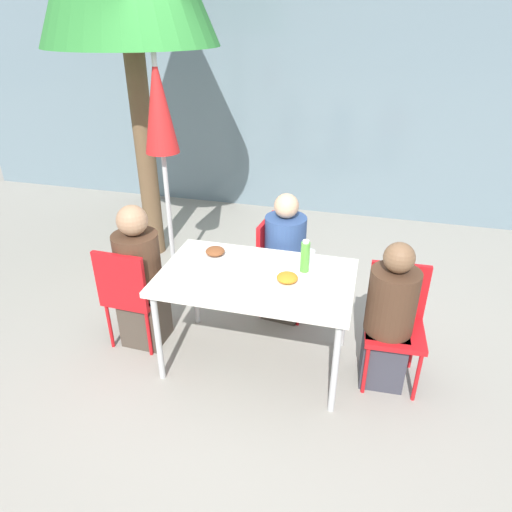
# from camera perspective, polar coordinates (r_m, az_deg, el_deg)

# --- Properties ---
(ground_plane) EXTENTS (24.00, 24.00, 0.00)m
(ground_plane) POSITION_cam_1_polar(r_m,az_deg,el_deg) (3.61, 0.00, -12.86)
(ground_plane) COLOR gray
(building_facade) EXTENTS (10.00, 0.20, 3.00)m
(building_facade) POSITION_cam_1_polar(r_m,az_deg,el_deg) (5.96, 8.38, 19.42)
(building_facade) COLOR slate
(building_facade) RESTS_ON ground
(dining_table) EXTENTS (1.35, 0.83, 0.76)m
(dining_table) POSITION_cam_1_polar(r_m,az_deg,el_deg) (3.20, 0.00, -3.36)
(dining_table) COLOR silver
(dining_table) RESTS_ON ground
(chair_left) EXTENTS (0.41, 0.41, 0.86)m
(chair_left) POSITION_cam_1_polar(r_m,az_deg,el_deg) (3.60, -15.47, -4.17)
(chair_left) COLOR red
(chair_left) RESTS_ON ground
(person_left) EXTENTS (0.34, 0.34, 1.17)m
(person_left) POSITION_cam_1_polar(r_m,az_deg,el_deg) (3.61, -14.25, -3.01)
(person_left) COLOR #473D33
(person_left) RESTS_ON ground
(chair_right) EXTENTS (0.42, 0.42, 0.86)m
(chair_right) POSITION_cam_1_polar(r_m,az_deg,el_deg) (3.34, 17.03, -7.16)
(chair_right) COLOR red
(chair_right) RESTS_ON ground
(person_right) EXTENTS (0.33, 0.33, 1.10)m
(person_right) POSITION_cam_1_polar(r_m,az_deg,el_deg) (3.26, 16.26, -7.70)
(person_right) COLOR #383842
(person_right) RESTS_ON ground
(chair_far) EXTENTS (0.44, 0.44, 0.86)m
(chair_far) POSITION_cam_1_polar(r_m,az_deg,el_deg) (3.90, 2.69, -0.41)
(chair_far) COLOR red
(chair_far) RESTS_ON ground
(person_far) EXTENTS (0.34, 0.34, 1.12)m
(person_far) POSITION_cam_1_polar(r_m,az_deg,el_deg) (3.83, 3.59, -0.66)
(person_far) COLOR #473D33
(person_far) RESTS_ON ground
(closed_umbrella) EXTENTS (0.36, 0.36, 2.11)m
(closed_umbrella) POSITION_cam_1_polar(r_m,az_deg,el_deg) (4.16, -11.89, 15.97)
(closed_umbrella) COLOR #333333
(closed_umbrella) RESTS_ON ground
(plate_0) EXTENTS (0.26, 0.26, 0.07)m
(plate_0) POSITION_cam_1_polar(r_m,az_deg,el_deg) (3.07, 3.92, -2.97)
(plate_0) COLOR white
(plate_0) RESTS_ON dining_table
(plate_1) EXTENTS (0.26, 0.26, 0.07)m
(plate_1) POSITION_cam_1_polar(r_m,az_deg,el_deg) (3.41, -5.12, 0.37)
(plate_1) COLOR white
(plate_1) RESTS_ON dining_table
(bottle) EXTENTS (0.06, 0.06, 0.24)m
(bottle) POSITION_cam_1_polar(r_m,az_deg,el_deg) (3.18, 6.15, -0.06)
(bottle) COLOR #51A338
(bottle) RESTS_ON dining_table
(drinking_cup) EXTENTS (0.08, 0.08, 0.08)m
(drinking_cup) POSITION_cam_1_polar(r_m,az_deg,el_deg) (3.35, 6.71, 0.02)
(drinking_cup) COLOR silver
(drinking_cup) RESTS_ON dining_table
(salad_bowl) EXTENTS (0.15, 0.15, 0.05)m
(salad_bowl) POSITION_cam_1_polar(r_m,az_deg,el_deg) (2.97, 9.83, -4.50)
(salad_bowl) COLOR white
(salad_bowl) RESTS_ON dining_table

